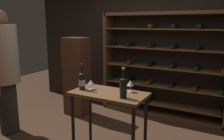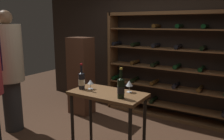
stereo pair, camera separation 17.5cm
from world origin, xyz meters
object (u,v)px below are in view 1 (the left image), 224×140
display_cabinet (77,76)px  wine_glass_stemmed_center (91,83)px  wine_bottle_gold_foil (123,87)px  person_bystander_dark_jacket (4,68)px  wine_bottle_red_label (82,81)px  wine_glass_stemmed_left (130,83)px  tasting_table (109,103)px  wine_rack (162,66)px

display_cabinet → wine_glass_stemmed_center: display_cabinet is taller
display_cabinet → wine_bottle_gold_foil: display_cabinet is taller
person_bystander_dark_jacket → wine_bottle_gold_foil: bearing=-43.0°
wine_bottle_red_label → wine_glass_stemmed_center: wine_bottle_red_label is taller
wine_bottle_gold_foil → wine_glass_stemmed_left: 0.26m
wine_bottle_gold_foil → wine_glass_stemmed_center: bearing=167.5°
person_bystander_dark_jacket → display_cabinet: bearing=24.7°
tasting_table → display_cabinet: display_cabinet is taller
person_bystander_dark_jacket → wine_bottle_gold_foil: size_ratio=5.50×
wine_glass_stemmed_left → display_cabinet: bearing=148.7°
tasting_table → wine_glass_stemmed_left: size_ratio=6.27×
wine_bottle_red_label → tasting_table: bearing=8.1°
wine_rack → wine_glass_stemmed_center: wine_rack is taller
display_cabinet → wine_glass_stemmed_left: (1.59, -0.96, 0.28)m
wine_bottle_gold_foil → person_bystander_dark_jacket: bearing=179.8°
wine_rack → wine_bottle_red_label: bearing=-105.9°
tasting_table → wine_bottle_red_label: 0.46m
wine_rack → wine_bottle_gold_foil: (0.10, -1.92, 0.07)m
wine_glass_stemmed_center → display_cabinet: bearing=134.3°
wine_rack → tasting_table: (-0.15, -1.81, -0.20)m
wine_rack → tasting_table: size_ratio=2.50×
wine_bottle_red_label → wine_glass_stemmed_left: (0.61, 0.21, -0.01)m
person_bystander_dark_jacket → wine_glass_stemmed_center: 1.59m
wine_bottle_red_label → wine_glass_stemmed_center: size_ratio=2.76×
wine_bottle_gold_foil → display_cabinet: bearing=142.8°
wine_rack → wine_glass_stemmed_center: bearing=-103.5°
display_cabinet → wine_bottle_red_label: display_cabinet is taller
person_bystander_dark_jacket → wine_glass_stemmed_left: (2.10, 0.25, -0.06)m
person_bystander_dark_jacket → display_cabinet: person_bystander_dark_jacket is taller
wine_bottle_red_label → wine_glass_stemmed_center: 0.12m
wine_bottle_gold_foil → wine_glass_stemmed_left: size_ratio=2.37×
wine_rack → wine_glass_stemmed_left: bearing=-87.3°
wine_rack → tasting_table: 1.83m
display_cabinet → wine_glass_stemmed_left: display_cabinet is taller
wine_rack → wine_glass_stemmed_left: wine_rack is taller
wine_glass_stemmed_center → wine_glass_stemmed_left: 0.53m
display_cabinet → wine_glass_stemmed_left: 1.88m
wine_bottle_red_label → person_bystander_dark_jacket: bearing=-178.2°
wine_glass_stemmed_center → person_bystander_dark_jacket: bearing=-176.0°
wine_bottle_gold_foil → wine_glass_stemmed_left: bearing=95.7°
wine_rack → wine_bottle_gold_foil: bearing=-86.9°
wine_bottle_gold_foil → wine_bottle_red_label: bearing=175.1°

